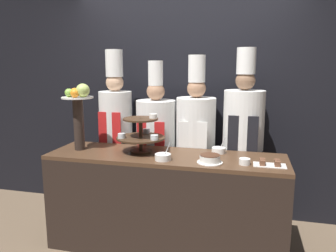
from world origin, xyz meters
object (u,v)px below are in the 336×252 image
object	(u,v)px
tiered_stand	(141,133)
chef_center_right	(196,139)
fruit_pedestal	(79,108)
chef_left	(116,129)
cake_round	(210,159)
chef_center_left	(156,140)
cake_square_tray	(270,163)
serving_bowl_near	(163,157)
serving_bowl_far	(219,150)
cup_white	(245,162)
chef_right	(243,136)

from	to	relation	value
tiered_stand	chef_center_right	bearing A→B (deg)	46.92
fruit_pedestal	chef_left	distance (m)	0.62
cake_round	chef_center_left	distance (m)	0.93
cake_square_tray	serving_bowl_near	xyz separation A→B (m)	(-0.88, -0.06, 0.01)
fruit_pedestal	chef_center_right	xyz separation A→B (m)	(1.04, 0.53, -0.36)
serving_bowl_far	chef_center_right	distance (m)	0.42
cup_white	serving_bowl_near	xyz separation A→B (m)	(-0.69, -0.04, 0.00)
fruit_pedestal	chef_right	size ratio (longest dim) A/B	0.34
cup_white	serving_bowl_far	xyz separation A→B (m)	(-0.24, 0.31, 0.00)
tiered_stand	serving_bowl_far	xyz separation A→B (m)	(0.71, 0.14, -0.15)
cake_square_tray	chef_left	distance (m)	1.72
chef_left	chef_center_left	distance (m)	0.47
serving_bowl_near	chef_right	distance (m)	0.95
cake_square_tray	chef_center_right	distance (m)	0.94
serving_bowl_near	chef_right	bearing A→B (deg)	46.04
serving_bowl_near	cake_round	bearing A→B (deg)	2.50
cake_round	cup_white	bearing A→B (deg)	4.37
chef_left	chef_right	size ratio (longest dim) A/B	1.00
cup_white	serving_bowl_near	world-z (taller)	serving_bowl_near
tiered_stand	chef_center_right	distance (m)	0.66
fruit_pedestal	chef_left	xyz separation A→B (m)	(0.15, 0.53, -0.30)
cup_white	chef_left	distance (m)	1.55
chef_left	chef_center_right	bearing A→B (deg)	-0.01
cake_square_tray	chef_center_right	size ratio (longest dim) A/B	0.14
fruit_pedestal	serving_bowl_far	size ratio (longest dim) A/B	4.16
cup_white	cake_square_tray	size ratio (longest dim) A/B	0.35
cake_square_tray	chef_center_right	bearing A→B (deg)	138.88
cake_round	cake_square_tray	size ratio (longest dim) A/B	0.83
fruit_pedestal	cake_round	size ratio (longest dim) A/B	2.98
cake_round	cup_white	distance (m)	0.28
tiered_stand	chef_right	xyz separation A→B (m)	(0.92, 0.47, -0.07)
chef_center_left	chef_right	xyz separation A→B (m)	(0.91, -0.00, 0.09)
serving_bowl_near	tiered_stand	bearing A→B (deg)	141.90
serving_bowl_far	chef_center_right	world-z (taller)	chef_center_right
cake_round	fruit_pedestal	bearing A→B (deg)	174.09
cup_white	chef_center_right	world-z (taller)	chef_center_right
fruit_pedestal	serving_bowl_far	bearing A→B (deg)	8.81
chef_center_left	serving_bowl_far	bearing A→B (deg)	-25.02
cup_white	serving_bowl_far	bearing A→B (deg)	127.82
chef_center_right	chef_right	distance (m)	0.48
fruit_pedestal	tiered_stand	bearing A→B (deg)	5.74
cake_square_tray	serving_bowl_far	world-z (taller)	serving_bowl_far
cake_round	chef_right	world-z (taller)	chef_right
cup_white	chef_right	distance (m)	0.64
cake_round	chef_center_right	xyz separation A→B (m)	(-0.23, 0.66, 0.02)
cake_square_tray	serving_bowl_near	size ratio (longest dim) A/B	1.66
fruit_pedestal	chef_right	world-z (taller)	chef_right
tiered_stand	chef_left	size ratio (longest dim) A/B	0.24
chef_right	chef_left	bearing A→B (deg)	179.99
chef_right	serving_bowl_far	bearing A→B (deg)	-122.85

